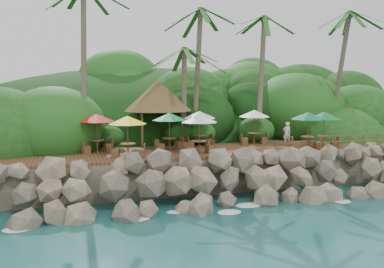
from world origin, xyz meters
name	(u,v)px	position (x,y,z in m)	size (l,w,h in m)	color
ground	(224,212)	(0.00, 0.00, 0.00)	(140.00, 140.00, 0.00)	#19514F
land_base	(160,148)	(0.00, 16.00, 1.05)	(32.00, 25.20, 2.10)	gray
jungle_hill	(144,147)	(0.00, 23.50, 0.00)	(44.80, 28.00, 15.40)	#143811
seawall	(212,182)	(0.00, 2.00, 1.15)	(29.00, 4.00, 2.30)	gray
terrace	(192,152)	(0.00, 6.00, 2.20)	(26.00, 5.00, 0.20)	brown
jungle_foliage	(162,161)	(0.00, 15.00, 0.00)	(44.00, 16.00, 12.00)	#143811
foam_line	(222,210)	(0.00, 0.30, 0.03)	(25.20, 0.80, 0.06)	white
palms	(180,12)	(-0.02, 8.84, 11.49)	(32.77, 7.31, 12.07)	brown
palapa	(158,95)	(-1.44, 9.69, 5.79)	(4.84, 4.84, 4.60)	brown
dining_clusters	(195,119)	(0.24, 6.12, 4.34)	(20.01, 5.21, 2.46)	brown
railing	(371,139)	(11.83, 3.65, 2.91)	(8.30, 0.10, 1.00)	brown
waiter	(287,133)	(7.20, 6.65, 3.12)	(0.60, 0.39, 1.64)	white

